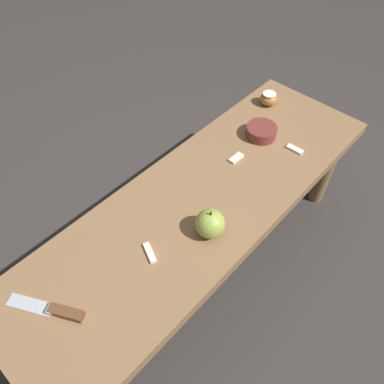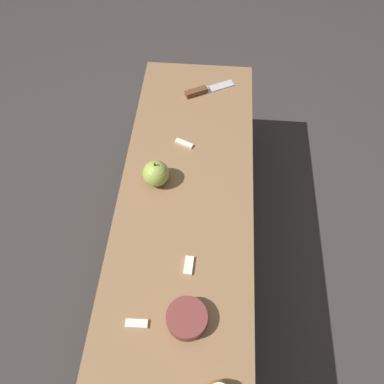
# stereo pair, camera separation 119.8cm
# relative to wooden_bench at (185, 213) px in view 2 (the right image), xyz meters

# --- Properties ---
(ground_plane) EXTENTS (8.00, 8.00, 0.00)m
(ground_plane) POSITION_rel_wooden_bench_xyz_m (0.00, 0.00, -0.34)
(ground_plane) COLOR #383330
(wooden_bench) EXTENTS (1.26, 0.40, 0.39)m
(wooden_bench) POSITION_rel_wooden_bench_xyz_m (0.00, 0.00, 0.00)
(wooden_bench) COLOR olive
(wooden_bench) RESTS_ON ground_plane
(knife) EXTENTS (0.11, 0.18, 0.02)m
(knife) POSITION_rel_wooden_bench_xyz_m (-0.48, 0.02, 0.06)
(knife) COLOR #B7BABF
(knife) RESTS_ON wooden_bench
(apple_whole) EXTENTS (0.08, 0.08, 0.09)m
(apple_whole) POSITION_rel_wooden_bench_xyz_m (-0.07, -0.09, 0.10)
(apple_whole) COLOR #9EB747
(apple_whole) RESTS_ON wooden_bench
(apple_slice_near_knife) EXTENTS (0.04, 0.06, 0.01)m
(apple_slice_near_knife) POSITION_rel_wooden_bench_xyz_m (-0.23, -0.02, 0.06)
(apple_slice_near_knife) COLOR white
(apple_slice_near_knife) RESTS_ON wooden_bench
(apple_slice_center) EXTENTS (0.02, 0.06, 0.01)m
(apple_slice_center) POSITION_rel_wooden_bench_xyz_m (0.35, -0.09, 0.06)
(apple_slice_center) COLOR white
(apple_slice_center) RESTS_ON wooden_bench
(apple_slice_near_bowl) EXTENTS (0.05, 0.03, 0.01)m
(apple_slice_near_bowl) POSITION_rel_wooden_bench_xyz_m (0.19, 0.03, 0.06)
(apple_slice_near_bowl) COLOR white
(apple_slice_near_bowl) RESTS_ON wooden_bench
(bowl) EXTENTS (0.10, 0.10, 0.04)m
(bowl) POSITION_rel_wooden_bench_xyz_m (0.33, 0.04, 0.07)
(bowl) COLOR brown
(bowl) RESTS_ON wooden_bench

